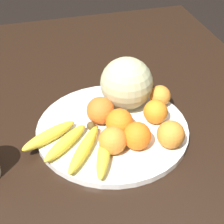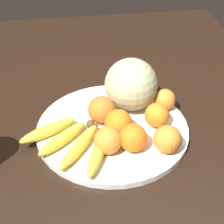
{
  "view_description": "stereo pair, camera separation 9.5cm",
  "coord_description": "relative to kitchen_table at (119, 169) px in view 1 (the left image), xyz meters",
  "views": [
    {
      "loc": [
        0.67,
        -0.2,
        1.37
      ],
      "look_at": [
        -0.07,
        -0.0,
        0.79
      ],
      "focal_mm": 60.0,
      "sensor_mm": 36.0,
      "label": 1
    },
    {
      "loc": [
        0.69,
        -0.11,
        1.37
      ],
      "look_at": [
        -0.07,
        -0.0,
        0.79
      ],
      "focal_mm": 60.0,
      "sensor_mm": 36.0,
      "label": 2
    }
  ],
  "objects": [
    {
      "name": "produce_tag",
      "position": [
        -0.06,
        0.05,
        0.09
      ],
      "size": [
        0.09,
        0.04,
        0.0
      ],
      "rotation": [
        0.0,
        0.0,
        0.22
      ],
      "color": "white",
      "rests_on": "fruit_bowl"
    },
    {
      "name": "orange_mid_center",
      "position": [
        0.02,
        0.04,
        0.13
      ],
      "size": [
        0.07,
        0.07,
        0.07
      ],
      "color": "orange",
      "rests_on": "fruit_bowl"
    },
    {
      "name": "melon",
      "position": [
        -0.15,
        0.06,
        0.17
      ],
      "size": [
        0.15,
        0.15,
        0.15
      ],
      "color": "#B2B789",
      "rests_on": "fruit_bowl"
    },
    {
      "name": "banana_bunch",
      "position": [
        -0.01,
        -0.11,
        0.11
      ],
      "size": [
        0.23,
        0.24,
        0.03
      ],
      "rotation": [
        0.0,
        0.0,
        5.57
      ],
      "color": "#473819",
      "rests_on": "fruit_bowl"
    },
    {
      "name": "orange_front_left",
      "position": [
        -0.04,
        0.01,
        0.13
      ],
      "size": [
        0.07,
        0.07,
        0.07
      ],
      "color": "orange",
      "rests_on": "fruit_bowl"
    },
    {
      "name": "orange_back_left",
      "position": [
        0.04,
        0.12,
        0.13
      ],
      "size": [
        0.07,
        0.07,
        0.07
      ],
      "color": "orange",
      "rests_on": "fruit_bowl"
    },
    {
      "name": "orange_back_right",
      "position": [
        -0.06,
        0.12,
        0.13
      ],
      "size": [
        0.06,
        0.06,
        0.06
      ],
      "color": "orange",
      "rests_on": "fruit_bowl"
    },
    {
      "name": "fruit_bowl",
      "position": [
        -0.07,
        -0.0,
        0.09
      ],
      "size": [
        0.4,
        0.4,
        0.02
      ],
      "color": "white",
      "rests_on": "kitchen_table"
    },
    {
      "name": "orange_top_small",
      "position": [
        0.02,
        -0.02,
        0.13
      ],
      "size": [
        0.07,
        0.07,
        0.07
      ],
      "color": "orange",
      "rests_on": "fruit_bowl"
    },
    {
      "name": "kitchen_table",
      "position": [
        0.0,
        0.0,
        0.0
      ],
      "size": [
        1.68,
        1.08,
        0.72
      ],
      "color": "black",
      "rests_on": "ground_plane"
    },
    {
      "name": "orange_side_extra",
      "position": [
        -0.1,
        -0.02,
        0.13
      ],
      "size": [
        0.07,
        0.07,
        0.07
      ],
      "color": "orange",
      "rests_on": "fruit_bowl"
    },
    {
      "name": "orange_front_right",
      "position": [
        -0.13,
        0.16,
        0.12
      ],
      "size": [
        0.06,
        0.06,
        0.06
      ],
      "color": "orange",
      "rests_on": "fruit_bowl"
    }
  ]
}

